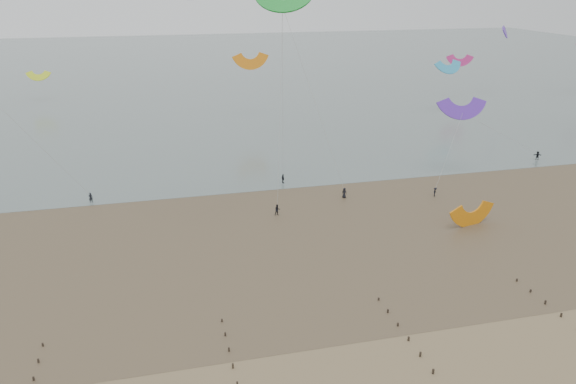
{
  "coord_description": "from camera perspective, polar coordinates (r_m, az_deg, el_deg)",
  "views": [
    {
      "loc": [
        -19.36,
        -39.51,
        34.44
      ],
      "look_at": [
        -2.76,
        28.0,
        8.0
      ],
      "focal_mm": 35.0,
      "sensor_mm": 36.0,
      "label": 1
    }
  ],
  "objects": [
    {
      "name": "grounded_kite",
      "position": [
        88.31,
        18.08,
        -3.23
      ],
      "size": [
        8.01,
        6.86,
        3.83
      ],
      "primitive_type": null,
      "rotation": [
        1.54,
        0.0,
        0.23
      ],
      "color": "orange",
      "rests_on": "ground"
    },
    {
      "name": "sea_and_shore",
      "position": [
        82.96,
        -1.94,
        -3.71
      ],
      "size": [
        500.0,
        665.0,
        0.03
      ],
      "color": "#475654",
      "rests_on": "ground"
    },
    {
      "name": "ground",
      "position": [
        55.87,
        10.13,
        -17.62
      ],
      "size": [
        500.0,
        500.0,
        0.0
      ],
      "primitive_type": "plane",
      "color": "brown",
      "rests_on": "ground"
    },
    {
      "name": "kites_airborne",
      "position": [
        126.03,
        -8.17,
        15.25
      ],
      "size": [
        221.32,
        118.11,
        43.03
      ],
      "color": "maroon",
      "rests_on": "ground"
    },
    {
      "name": "kitesurfers",
      "position": [
        106.08,
        15.43,
        1.61
      ],
      "size": [
        117.61,
        16.33,
        1.88
      ],
      "color": "black",
      "rests_on": "ground"
    }
  ]
}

